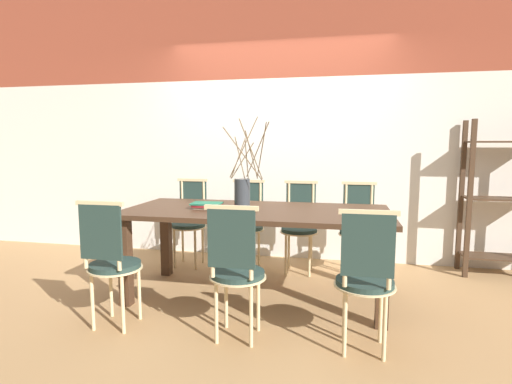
{
  "coord_description": "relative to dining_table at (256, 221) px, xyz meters",
  "views": [
    {
      "loc": [
        0.69,
        -3.3,
        1.33
      ],
      "look_at": [
        0.0,
        0.0,
        0.93
      ],
      "focal_mm": 28.0,
      "sensor_mm": 36.0,
      "label": 1
    }
  ],
  "objects": [
    {
      "name": "chair_near_center",
      "position": [
        0.87,
        -0.79,
        -0.16
      ],
      "size": [
        0.39,
        0.39,
        0.95
      ],
      "color": "#233833",
      "rests_on": "ground_plane"
    },
    {
      "name": "vase_centerpiece",
      "position": [
        -0.11,
        -0.03,
        0.25
      ],
      "size": [
        0.37,
        0.43,
        0.79
      ],
      "color": "#33383D",
      "rests_on": "dining_table"
    },
    {
      "name": "wall_rear",
      "position": [
        0.0,
        1.31,
        0.93
      ],
      "size": [
        12.0,
        0.06,
        3.2
      ],
      "color": "silver",
      "rests_on": "ground_plane"
    },
    {
      "name": "chair_near_left",
      "position": [
        0.03,
        -0.79,
        -0.16
      ],
      "size": [
        0.39,
        0.39,
        0.95
      ],
      "color": "#233833",
      "rests_on": "ground_plane"
    },
    {
      "name": "chair_far_leftend",
      "position": [
        -0.91,
        0.79,
        -0.16
      ],
      "size": [
        0.39,
        0.39,
        0.95
      ],
      "rotation": [
        0.0,
        0.0,
        3.14
      ],
      "color": "#233833",
      "rests_on": "ground_plane"
    },
    {
      "name": "chair_far_left",
      "position": [
        -0.27,
        0.79,
        -0.16
      ],
      "size": [
        0.39,
        0.39,
        0.95
      ],
      "rotation": [
        0.0,
        0.0,
        3.14
      ],
      "color": "#233833",
      "rests_on": "ground_plane"
    },
    {
      "name": "shelving_rack",
      "position": [
        2.3,
        1.08,
        0.11
      ],
      "size": [
        0.73,
        0.32,
        1.57
      ],
      "color": "#422D1E",
      "rests_on": "ground_plane"
    },
    {
      "name": "chair_near_leftend",
      "position": [
        -0.9,
        -0.79,
        -0.16
      ],
      "size": [
        0.39,
        0.39,
        0.95
      ],
      "color": "#233833",
      "rests_on": "ground_plane"
    },
    {
      "name": "dining_table",
      "position": [
        0.0,
        0.0,
        0.0
      ],
      "size": [
        2.24,
        1.0,
        0.78
      ],
      "color": "#422B1C",
      "rests_on": "ground_plane"
    },
    {
      "name": "book_stack",
      "position": [
        -0.42,
        -0.04,
        0.13
      ],
      "size": [
        0.26,
        0.19,
        0.05
      ],
      "color": "beige",
      "rests_on": "dining_table"
    },
    {
      "name": "chair_far_center",
      "position": [
        0.3,
        0.79,
        -0.16
      ],
      "size": [
        0.39,
        0.39,
        0.95
      ],
      "rotation": [
        0.0,
        0.0,
        3.14
      ],
      "color": "#233833",
      "rests_on": "ground_plane"
    },
    {
      "name": "chair_far_right",
      "position": [
        0.89,
        0.79,
        -0.16
      ],
      "size": [
        0.39,
        0.39,
        0.95
      ],
      "rotation": [
        0.0,
        0.0,
        3.14
      ],
      "color": "#233833",
      "rests_on": "ground_plane"
    },
    {
      "name": "ground_plane",
      "position": [
        0.0,
        0.0,
        -0.67
      ],
      "size": [
        16.0,
        16.0,
        0.0
      ],
      "primitive_type": "plane",
      "color": "#A87F51"
    }
  ]
}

